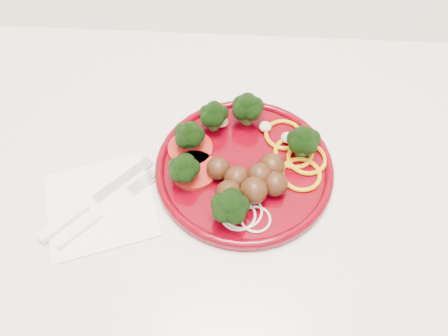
# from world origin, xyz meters

# --- Properties ---
(counter) EXTENTS (2.40, 0.60, 0.90)m
(counter) POSITION_xyz_m (0.00, 1.70, 0.45)
(counter) COLOR silver
(counter) RESTS_ON ground
(plate) EXTENTS (0.27, 0.27, 0.06)m
(plate) POSITION_xyz_m (-0.03, 1.68, 0.92)
(plate) COLOR #50000A
(plate) RESTS_ON counter
(napkin) EXTENTS (0.19, 0.19, 0.00)m
(napkin) POSITION_xyz_m (-0.23, 1.60, 0.90)
(napkin) COLOR white
(napkin) RESTS_ON counter
(knife) EXTENTS (0.14, 0.15, 0.01)m
(knife) POSITION_xyz_m (-0.26, 1.59, 0.91)
(knife) COLOR silver
(knife) RESTS_ON napkin
(fork) EXTENTS (0.12, 0.14, 0.01)m
(fork) POSITION_xyz_m (-0.24, 1.57, 0.91)
(fork) COLOR white
(fork) RESTS_ON napkin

